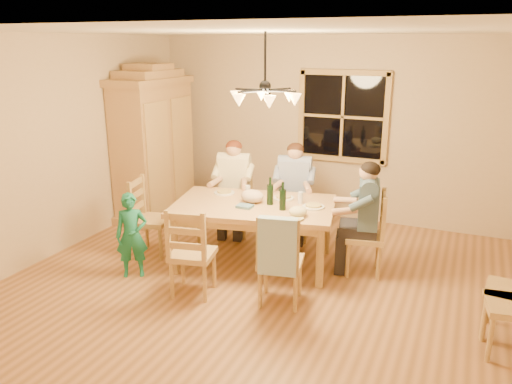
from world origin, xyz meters
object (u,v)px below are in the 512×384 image
at_px(dining_table, 254,212).
at_px(adult_slate_man, 367,204).
at_px(chair_far_right, 294,217).
at_px(chair_near_right, 280,275).
at_px(chandelier, 265,96).
at_px(wine_bottle_a, 270,191).
at_px(chair_spare_back, 509,307).
at_px(chair_near_left, 193,267).
at_px(chair_end_left, 153,231).
at_px(chair_spare_front, 510,322).
at_px(armoire, 154,148).
at_px(adult_woman, 234,176).
at_px(chair_far_left, 234,213).
at_px(child, 132,235).
at_px(adult_plaid_man, 295,179).
at_px(chair_end_right, 364,248).

relative_size(dining_table, adult_slate_man, 2.37).
relative_size(chair_far_right, chair_near_right, 1.00).
height_order(chandelier, wine_bottle_a, chandelier).
xyz_separation_m(adult_slate_man, chair_spare_back, (1.49, -0.81, -0.54)).
distance_m(chair_near_left, adult_slate_man, 2.05).
height_order(chair_near_left, chair_end_left, same).
distance_m(dining_table, chair_spare_front, 2.90).
relative_size(chandelier, chair_end_left, 0.78).
xyz_separation_m(armoire, adult_woman, (1.47, -0.25, -0.22)).
distance_m(chair_far_left, adult_woman, 0.54).
xyz_separation_m(chandelier, wine_bottle_a, (-0.13, 0.47, -1.15)).
xyz_separation_m(chair_far_right, chair_end_left, (-1.45, -1.21, 0.00)).
height_order(child, chair_spare_front, chair_spare_front).
relative_size(chandelier, child, 0.78).
bearing_deg(chair_far_right, wine_bottle_a, 78.84).
xyz_separation_m(chair_end_left, chair_spare_front, (4.04, -0.55, 0.00)).
height_order(chair_end_left, chair_spare_back, same).
bearing_deg(chandelier, chair_end_left, 174.55).
bearing_deg(child, wine_bottle_a, 2.64).
bearing_deg(chair_near_left, adult_woman, 90.00).
relative_size(chair_near_left, adult_woman, 1.13).
height_order(dining_table, adult_slate_man, adult_slate_man).
height_order(adult_plaid_man, adult_slate_man, same).
height_order(armoire, chair_near_right, armoire).
bearing_deg(chair_end_right, wine_bottle_a, 89.31).
distance_m(chandelier, chair_far_left, 2.34).
bearing_deg(chair_far_left, armoire, -21.48).
distance_m(chair_near_right, child, 1.78).
height_order(chair_near_left, adult_plaid_man, adult_plaid_man).
height_order(chair_end_right, chair_spare_back, same).
height_order(dining_table, chair_spare_back, chair_spare_back).
relative_size(chandelier, chair_near_right, 0.78).
bearing_deg(armoire, adult_plaid_man, -2.01).
height_order(dining_table, chair_end_left, chair_end_left).
distance_m(chair_near_left, wine_bottle_a, 1.28).
xyz_separation_m(dining_table, chair_near_left, (-0.28, -0.96, -0.36)).
distance_m(dining_table, adult_slate_man, 1.32).
bearing_deg(chair_far_left, chair_spare_back, 147.09).
relative_size(armoire, chair_end_left, 2.32).
relative_size(chandelier, chair_spare_front, 0.78).
height_order(chair_near_right, chair_end_right, same).
relative_size(armoire, chair_spare_front, 2.32).
height_order(chair_near_left, wine_bottle_a, wine_bottle_a).
xyz_separation_m(chair_near_right, adult_slate_man, (0.64, 1.04, 0.54)).
height_order(armoire, chair_spare_back, armoire).
bearing_deg(chair_spare_back, chair_far_left, 75.12).
bearing_deg(chair_end_left, armoire, -158.94).
bearing_deg(chair_far_left, chair_spare_front, 143.25).
bearing_deg(wine_bottle_a, chair_far_right, 90.63).
relative_size(dining_table, chair_spare_back, 2.09).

